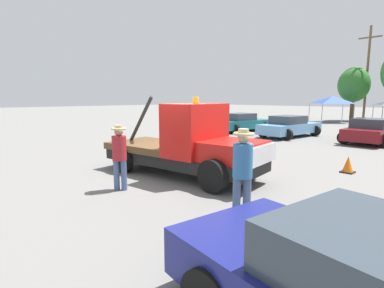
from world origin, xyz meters
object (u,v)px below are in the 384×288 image
(tow_truck, at_px, (189,146))
(parked_car_skyblue, at_px, (289,127))
(parked_car_teal, at_px, (241,123))
(parked_car_maroon, at_px, (371,131))
(person_at_hood, at_px, (119,152))
(traffic_cone, at_px, (348,165))
(canopy_tent_blue, at_px, (332,100))
(utility_pole, at_px, (367,72))
(person_near_truck, at_px, (243,167))
(tree_center, at_px, (354,85))

(tow_truck, relative_size, parked_car_skyblue, 1.19)
(parked_car_teal, height_order, parked_car_maroon, same)
(tow_truck, relative_size, parked_car_maroon, 1.29)
(person_at_hood, height_order, traffic_cone, person_at_hood)
(parked_car_maroon, bearing_deg, canopy_tent_blue, 27.73)
(utility_pole, bearing_deg, person_near_truck, -77.86)
(tow_truck, distance_m, traffic_cone, 5.28)
(canopy_tent_blue, relative_size, traffic_cone, 5.87)
(person_near_truck, relative_size, parked_car_maroon, 0.42)
(person_at_hood, relative_size, utility_pole, 0.18)
(person_at_hood, xyz_separation_m, parked_car_skyblue, (-2.23, 13.43, -0.38))
(parked_car_skyblue, height_order, parked_car_maroon, same)
(person_near_truck, height_order, canopy_tent_blue, canopy_tent_blue)
(person_at_hood, xyz_separation_m, traffic_cone, (3.60, 6.34, -0.77))
(parked_car_teal, bearing_deg, canopy_tent_blue, 0.84)
(tow_truck, distance_m, person_at_hood, 2.30)
(parked_car_teal, relative_size, traffic_cone, 8.63)
(parked_car_teal, height_order, canopy_tent_blue, canopy_tent_blue)
(person_at_hood, relative_size, parked_car_teal, 0.37)
(utility_pole, bearing_deg, parked_car_maroon, -72.88)
(parked_car_teal, bearing_deg, person_at_hood, -149.29)
(traffic_cone, bearing_deg, parked_car_teal, 142.88)
(person_near_truck, bearing_deg, canopy_tent_blue, 144.66)
(tree_center, bearing_deg, parked_car_maroon, -69.18)
(utility_pole, bearing_deg, parked_car_skyblue, -86.91)
(parked_car_skyblue, distance_m, parked_car_maroon, 4.42)
(tree_center, xyz_separation_m, traffic_cone, (7.78, -24.47, -3.53))
(parked_car_teal, xyz_separation_m, parked_car_maroon, (8.28, 0.50, -0.00))
(parked_car_maroon, relative_size, utility_pole, 0.44)
(parked_car_skyblue, bearing_deg, tree_center, 11.63)
(parked_car_teal, xyz_separation_m, tree_center, (1.97, 17.09, 3.14))
(parked_car_maroon, height_order, canopy_tent_blue, canopy_tent_blue)
(tow_truck, distance_m, parked_car_maroon, 12.08)
(parked_car_maroon, bearing_deg, utility_pole, 16.24)
(tow_truck, height_order, utility_pole, utility_pole)
(canopy_tent_blue, bearing_deg, person_at_hood, -79.83)
(person_near_truck, height_order, traffic_cone, person_near_truck)
(person_near_truck, relative_size, canopy_tent_blue, 0.57)
(person_near_truck, relative_size, traffic_cone, 3.35)
(person_near_truck, distance_m, parked_car_skyblue, 13.89)
(canopy_tent_blue, bearing_deg, parked_car_skyblue, -79.10)
(tree_center, distance_m, traffic_cone, 25.92)
(parked_car_maroon, relative_size, canopy_tent_blue, 1.35)
(parked_car_teal, xyz_separation_m, canopy_tent_blue, (1.32, 13.26, 1.60))
(person_at_hood, distance_m, parked_car_skyblue, 13.62)
(person_at_hood, xyz_separation_m, canopy_tent_blue, (-4.84, 26.98, 1.22))
(parked_car_skyblue, bearing_deg, traffic_cone, -135.41)
(tow_truck, bearing_deg, parked_car_maroon, 73.30)
(person_near_truck, xyz_separation_m, person_at_hood, (-3.42, -0.74, -0.06))
(canopy_tent_blue, xyz_separation_m, traffic_cone, (8.44, -20.64, -1.99))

